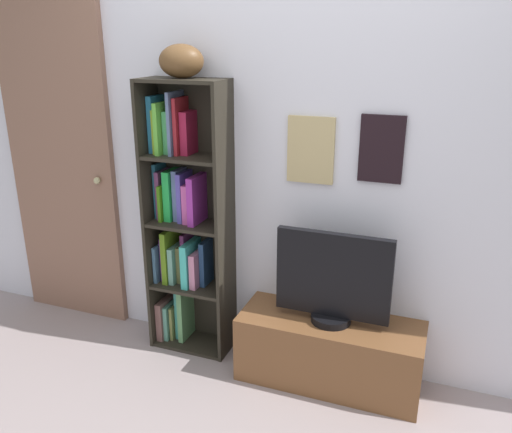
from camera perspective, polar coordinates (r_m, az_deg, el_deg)
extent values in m
cube|color=silver|center=(2.90, 3.94, 7.18)|extent=(4.80, 0.06, 2.53)
cube|color=tan|center=(2.82, 6.01, 7.25)|extent=(0.26, 0.02, 0.36)
cube|color=gray|center=(2.82, 5.99, 7.23)|extent=(0.21, 0.01, 0.31)
cube|color=black|center=(2.75, 13.59, 7.19)|extent=(0.22, 0.02, 0.35)
cube|color=gray|center=(2.74, 13.57, 7.17)|extent=(0.17, 0.01, 0.30)
cube|color=black|center=(3.21, -11.15, -0.14)|extent=(0.02, 0.25, 1.65)
cube|color=black|center=(2.99, -3.38, -1.21)|extent=(0.02, 0.25, 1.65)
cube|color=black|center=(3.19, -6.38, 0.03)|extent=(0.49, 0.01, 1.65)
cube|color=black|center=(3.45, -6.81, -13.51)|extent=(0.45, 0.24, 0.02)
cube|color=black|center=(3.25, -7.09, -7.52)|extent=(0.45, 0.24, 0.02)
cube|color=black|center=(3.10, -7.39, -0.83)|extent=(0.45, 0.24, 0.02)
cube|color=black|center=(2.98, -7.72, 6.46)|extent=(0.45, 0.24, 0.02)
cube|color=black|center=(2.92, -8.09, 14.57)|extent=(0.45, 0.24, 0.02)
cube|color=brown|center=(3.48, -9.79, -10.73)|extent=(0.04, 0.20, 0.26)
cube|color=#53917D|center=(3.48, -9.17, -10.96)|extent=(0.03, 0.19, 0.23)
cube|color=olive|center=(3.47, -8.65, -11.06)|extent=(0.02, 0.17, 0.22)
cube|color=teal|center=(3.44, -8.11, -10.24)|extent=(0.03, 0.14, 0.34)
cube|color=#5B945C|center=(3.41, -7.70, -10.37)|extent=(0.03, 0.17, 0.35)
cube|color=#3F6584|center=(3.31, -10.26, -4.76)|extent=(0.02, 0.19, 0.23)
cube|color=#6E2C8B|center=(3.31, -9.66, -4.35)|extent=(0.02, 0.15, 0.28)
cube|color=#547D19|center=(3.26, -9.31, -4.14)|extent=(0.03, 0.19, 0.33)
cube|color=#5F9584|center=(3.27, -8.63, -5.00)|extent=(0.03, 0.18, 0.23)
cube|color=brown|center=(3.27, -7.98, -4.97)|extent=(0.03, 0.14, 0.23)
cube|color=#511F49|center=(3.24, -7.49, -4.37)|extent=(0.03, 0.14, 0.32)
cube|color=#3DB8AC|center=(3.20, -7.13, -5.05)|extent=(0.04, 0.21, 0.27)
cube|color=#C07597|center=(3.20, -6.29, -5.58)|extent=(0.04, 0.19, 0.22)
cube|color=navy|center=(3.19, -5.47, -5.01)|extent=(0.03, 0.14, 0.28)
cube|color=#24637D|center=(3.18, -10.43, 2.90)|extent=(0.02, 0.13, 0.33)
cube|color=#733A66|center=(3.17, -10.09, 2.47)|extent=(0.03, 0.15, 0.29)
cube|color=#3E7714|center=(3.15, -9.79, 1.70)|extent=(0.02, 0.18, 0.22)
cube|color=green|center=(3.13, -9.15, 2.42)|extent=(0.04, 0.16, 0.30)
cube|color=#5A6DA0|center=(3.12, -8.33, 2.43)|extent=(0.03, 0.14, 0.31)
cube|color=#5148AC|center=(3.09, -7.80, 2.22)|extent=(0.03, 0.16, 0.30)
cube|color=#C851A2|center=(3.08, -7.12, 1.57)|extent=(0.04, 0.17, 0.23)
cube|color=purple|center=(3.04, -6.49, 1.89)|extent=(0.04, 0.19, 0.29)
cube|color=teal|center=(3.09, -10.87, 9.95)|extent=(0.03, 0.15, 0.32)
cube|color=#8FB52A|center=(3.07, -10.42, 9.24)|extent=(0.02, 0.17, 0.25)
cube|color=#5BB039|center=(3.04, -10.06, 9.56)|extent=(0.03, 0.19, 0.29)
cube|color=#4DAB6A|center=(3.04, -9.16, 9.14)|extent=(0.04, 0.15, 0.24)
cube|color=slate|center=(3.00, -8.78, 10.10)|extent=(0.02, 0.18, 0.35)
cube|color=maroon|center=(3.00, -8.22, 9.81)|extent=(0.02, 0.16, 0.32)
cube|color=maroon|center=(3.00, -7.39, 9.10)|extent=(0.04, 0.14, 0.24)
ellipsoid|color=brown|center=(2.92, -8.19, 16.51)|extent=(0.28, 0.24, 0.18)
cube|color=brown|center=(3.04, 8.03, -14.40)|extent=(1.01, 0.38, 0.38)
cube|color=#51331D|center=(2.89, 7.16, -16.31)|extent=(0.91, 0.01, 0.25)
cylinder|color=black|center=(2.93, 8.22, -10.93)|extent=(0.22, 0.22, 0.04)
cube|color=black|center=(2.81, 8.46, -6.38)|extent=(0.62, 0.04, 0.48)
cube|color=white|center=(2.80, 8.41, -6.48)|extent=(0.58, 0.01, 0.44)
cube|color=#855E4C|center=(3.66, -20.48, 4.94)|extent=(0.80, 0.04, 2.09)
cube|color=brown|center=(3.58, -21.42, 11.36)|extent=(0.51, 0.01, 0.75)
cube|color=brown|center=(3.78, -19.84, -1.88)|extent=(0.51, 0.01, 0.75)
sphere|color=tan|center=(3.45, -17.03, 3.78)|extent=(0.04, 0.04, 0.04)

